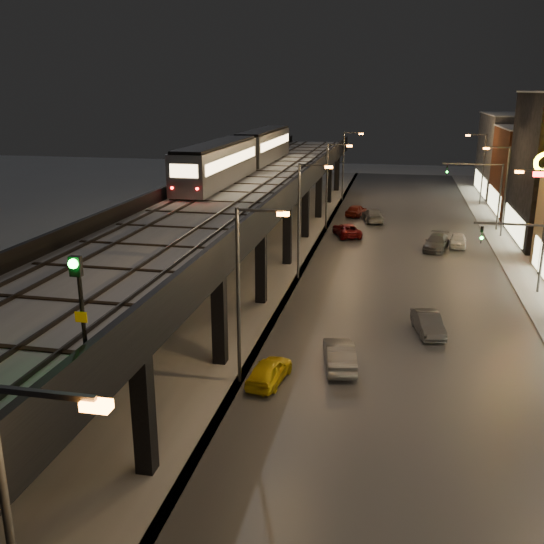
{
  "coord_description": "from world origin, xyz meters",
  "views": [
    {
      "loc": [
        6.61,
        -13.91,
        14.24
      ],
      "look_at": [
        0.33,
        16.12,
        5.0
      ],
      "focal_mm": 40.0,
      "sensor_mm": 36.0,
      "label": 1
    }
  ],
  "objects_px": {
    "car_onc_silver": "(428,324)",
    "car_taxi": "(269,372)",
    "car_mid_dark": "(373,216)",
    "car_onc_white": "(436,243)",
    "car_near_white": "(339,356)",
    "car_mid_silver": "(347,230)",
    "car_far_white": "(356,211)",
    "subway_train": "(244,153)",
    "car_onc_red": "(458,241)",
    "rail_signal": "(78,287)"
  },
  "relations": [
    {
      "from": "car_onc_silver",
      "to": "rail_signal",
      "type": "bearing_deg",
      "value": -129.71
    },
    {
      "from": "car_mid_dark",
      "to": "car_far_white",
      "type": "bearing_deg",
      "value": -63.52
    },
    {
      "from": "car_far_white",
      "to": "car_near_white",
      "type": "bearing_deg",
      "value": 108.15
    },
    {
      "from": "car_onc_red",
      "to": "car_taxi",
      "type": "bearing_deg",
      "value": -105.98
    },
    {
      "from": "subway_train",
      "to": "rail_signal",
      "type": "relative_size",
      "value": 10.94
    },
    {
      "from": "car_near_white",
      "to": "car_onc_silver",
      "type": "bearing_deg",
      "value": -140.68
    },
    {
      "from": "rail_signal",
      "to": "car_taxi",
      "type": "distance_m",
      "value": 15.1
    },
    {
      "from": "car_near_white",
      "to": "car_mid_dark",
      "type": "relative_size",
      "value": 0.88
    },
    {
      "from": "rail_signal",
      "to": "car_onc_red",
      "type": "height_order",
      "value": "rail_signal"
    },
    {
      "from": "car_onc_red",
      "to": "rail_signal",
      "type": "bearing_deg",
      "value": -103.89
    },
    {
      "from": "car_near_white",
      "to": "car_onc_white",
      "type": "xyz_separation_m",
      "value": [
        6.3,
        26.71,
        -0.02
      ]
    },
    {
      "from": "car_taxi",
      "to": "car_mid_dark",
      "type": "distance_m",
      "value": 40.7
    },
    {
      "from": "car_near_white",
      "to": "car_mid_silver",
      "type": "bearing_deg",
      "value": -96.46
    },
    {
      "from": "car_mid_silver",
      "to": "car_onc_silver",
      "type": "bearing_deg",
      "value": 86.1
    },
    {
      "from": "car_mid_dark",
      "to": "car_onc_white",
      "type": "distance_m",
      "value": 13.02
    },
    {
      "from": "rail_signal",
      "to": "car_taxi",
      "type": "relative_size",
      "value": 0.86
    },
    {
      "from": "car_onc_silver",
      "to": "car_onc_white",
      "type": "bearing_deg",
      "value": 74.28
    },
    {
      "from": "car_far_white",
      "to": "car_onc_red",
      "type": "height_order",
      "value": "car_far_white"
    },
    {
      "from": "rail_signal",
      "to": "car_mid_dark",
      "type": "distance_m",
      "value": 53.85
    },
    {
      "from": "rail_signal",
      "to": "car_mid_silver",
      "type": "height_order",
      "value": "rail_signal"
    },
    {
      "from": "car_far_white",
      "to": "car_onc_silver",
      "type": "height_order",
      "value": "car_far_white"
    },
    {
      "from": "car_taxi",
      "to": "car_onc_silver",
      "type": "relative_size",
      "value": 0.94
    },
    {
      "from": "subway_train",
      "to": "car_onc_white",
      "type": "distance_m",
      "value": 20.5
    },
    {
      "from": "car_near_white",
      "to": "car_mid_silver",
      "type": "relative_size",
      "value": 0.92
    },
    {
      "from": "subway_train",
      "to": "car_onc_white",
      "type": "xyz_separation_m",
      "value": [
        18.88,
        -2.38,
        -7.62
      ]
    },
    {
      "from": "car_mid_dark",
      "to": "car_far_white",
      "type": "distance_m",
      "value": 3.36
    },
    {
      "from": "rail_signal",
      "to": "car_onc_silver",
      "type": "bearing_deg",
      "value": 61.9
    },
    {
      "from": "car_mid_silver",
      "to": "car_mid_dark",
      "type": "relative_size",
      "value": 0.95
    },
    {
      "from": "car_onc_white",
      "to": "rail_signal",
      "type": "bearing_deg",
      "value": -95.3
    },
    {
      "from": "car_near_white",
      "to": "car_mid_dark",
      "type": "bearing_deg",
      "value": -100.69
    },
    {
      "from": "rail_signal",
      "to": "car_mid_dark",
      "type": "xyz_separation_m",
      "value": [
        6.11,
        52.88,
        -8.18
      ]
    },
    {
      "from": "car_near_white",
      "to": "car_mid_silver",
      "type": "distance_m",
      "value": 30.46
    },
    {
      "from": "car_onc_white",
      "to": "car_mid_silver",
      "type": "bearing_deg",
      "value": 168.38
    },
    {
      "from": "car_mid_silver",
      "to": "car_mid_dark",
      "type": "xyz_separation_m",
      "value": [
        2.23,
        7.7,
        0.06
      ]
    },
    {
      "from": "car_taxi",
      "to": "car_onc_white",
      "type": "height_order",
      "value": "car_onc_white"
    },
    {
      "from": "car_taxi",
      "to": "car_far_white",
      "type": "xyz_separation_m",
      "value": [
        1.17,
        43.24,
        0.06
      ]
    },
    {
      "from": "subway_train",
      "to": "car_mid_dark",
      "type": "relative_size",
      "value": 7.15
    },
    {
      "from": "car_mid_silver",
      "to": "car_onc_white",
      "type": "bearing_deg",
      "value": 137.0
    },
    {
      "from": "car_near_white",
      "to": "car_mid_dark",
      "type": "xyz_separation_m",
      "value": [
        -0.06,
        38.07,
        0.0
      ]
    },
    {
      "from": "car_far_white",
      "to": "car_onc_red",
      "type": "bearing_deg",
      "value": 144.89
    },
    {
      "from": "rail_signal",
      "to": "car_onc_white",
      "type": "distance_m",
      "value": 44.12
    },
    {
      "from": "subway_train",
      "to": "car_far_white",
      "type": "xyz_separation_m",
      "value": [
        10.47,
        11.64,
        -7.62
      ]
    },
    {
      "from": "car_onc_silver",
      "to": "car_taxi",
      "type": "bearing_deg",
      "value": -146.04
    },
    {
      "from": "rail_signal",
      "to": "car_onc_silver",
      "type": "distance_m",
      "value": 24.7
    },
    {
      "from": "rail_signal",
      "to": "car_onc_white",
      "type": "relative_size",
      "value": 0.68
    },
    {
      "from": "car_mid_silver",
      "to": "car_onc_silver",
      "type": "relative_size",
      "value": 1.18
    },
    {
      "from": "car_taxi",
      "to": "car_near_white",
      "type": "bearing_deg",
      "value": -134.46
    },
    {
      "from": "car_mid_silver",
      "to": "car_onc_white",
      "type": "relative_size",
      "value": 0.99
    },
    {
      "from": "car_taxi",
      "to": "car_onc_silver",
      "type": "bearing_deg",
      "value": -126.21
    },
    {
      "from": "car_onc_silver",
      "to": "car_onc_white",
      "type": "relative_size",
      "value": 0.83
    }
  ]
}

